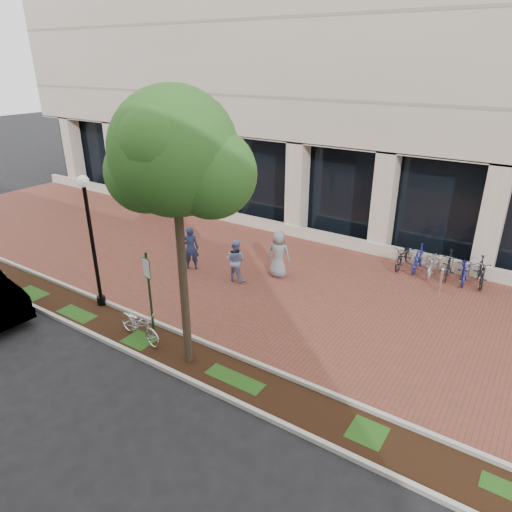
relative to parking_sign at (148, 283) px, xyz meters
The scene contains 14 objects.
ground 5.30m from the parking_sign, 73.40° to the left, with size 120.00×120.00×0.00m, color black.
brick_plaza 5.30m from the parking_sign, 73.40° to the left, with size 40.00×9.00×0.01m, color brown.
planting_strip 2.21m from the parking_sign, 16.03° to the right, with size 40.00×1.50×0.01m, color black.
curb_plaza_side 2.15m from the parking_sign, 13.11° to the left, with size 40.00×0.12×0.12m, color #B7B7AD.
curb_street_side 2.42m from the parking_sign, 38.92° to the right, with size 40.00×0.12×0.12m, color #B7B7AD.
parking_sign is the anchor object (origin of this frame).
lamppost 2.76m from the parking_sign, behind, with size 0.36×0.36×4.35m.
street_tree 4.24m from the parking_sign, 13.61° to the right, with size 3.51×2.92×7.06m.
locked_bicycle 1.23m from the parking_sign, 91.96° to the right, with size 0.65×1.86×0.98m, color silver.
pedestrian_left 4.55m from the parking_sign, 116.28° to the left, with size 0.63×0.41×1.72m, color navy.
pedestrian_mid 4.24m from the parking_sign, 89.52° to the left, with size 0.77×0.60×1.59m, color #828FC2.
pedestrian_right 5.50m from the parking_sign, 77.87° to the left, with size 0.87×0.57×1.78m, color slate.
bollard 9.90m from the parking_sign, 48.68° to the left, with size 0.12×0.12×0.91m.
bike_rack_cluster 10.74m from the parking_sign, 54.87° to the left, with size 3.51×1.82×1.02m.
Camera 1 is at (7.53, -12.80, 7.51)m, focal length 32.00 mm.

